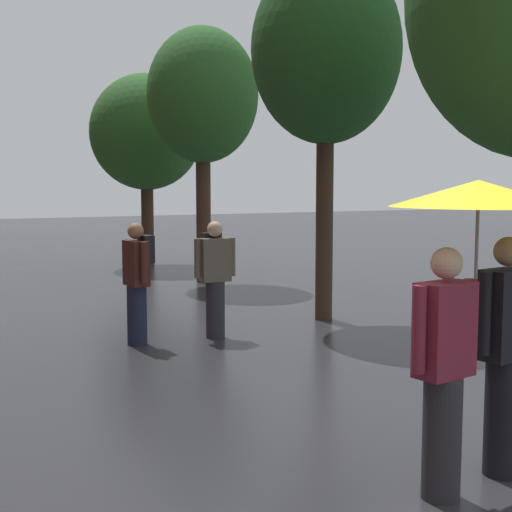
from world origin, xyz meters
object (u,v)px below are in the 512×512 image
couple_under_umbrella (477,280)px  pedestrian_walking_far (215,276)px  pedestrian_walking_midground (137,280)px  street_tree_2 (203,97)px  street_tree_1 (326,52)px  street_tree_3 (146,133)px

couple_under_umbrella → pedestrian_walking_far: 5.25m
couple_under_umbrella → pedestrian_walking_midground: (-0.71, 5.29, -0.60)m
street_tree_2 → pedestrian_walking_midground: size_ratio=3.34×
street_tree_1 → street_tree_2: 4.72m
street_tree_1 → street_tree_2: (0.00, 4.72, -0.17)m
street_tree_3 → couple_under_umbrella: 14.23m
street_tree_3 → pedestrian_walking_midground: (-3.05, -8.62, -2.51)m
couple_under_umbrella → pedestrian_walking_midground: bearing=97.6°
street_tree_3 → pedestrian_walking_midground: size_ratio=3.04×
street_tree_2 → street_tree_1: bearing=-90.0°
street_tree_3 → pedestrian_walking_far: size_ratio=3.04×
couple_under_umbrella → pedestrian_walking_far: bearing=86.1°
street_tree_1 → street_tree_3: 8.32m
street_tree_3 → pedestrian_walking_far: street_tree_3 is taller
street_tree_2 → pedestrian_walking_far: (-2.02, -5.13, -3.03)m
pedestrian_walking_midground → pedestrian_walking_far: size_ratio=1.00×
street_tree_1 → couple_under_umbrella: 6.63m
street_tree_3 → street_tree_2: bearing=-89.4°
street_tree_1 → street_tree_3: (-0.03, 8.29, -0.69)m
street_tree_2 → pedestrian_walking_midground: (-3.09, -5.05, -3.03)m
street_tree_2 → pedestrian_walking_far: street_tree_2 is taller
street_tree_1 → street_tree_3: street_tree_1 is taller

